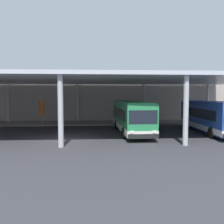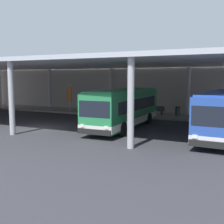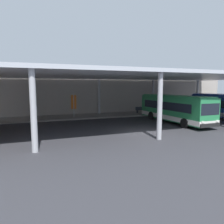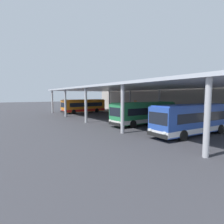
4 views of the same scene
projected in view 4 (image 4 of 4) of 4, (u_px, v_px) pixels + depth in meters
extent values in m
plane|color=#333338|center=(100.00, 121.00, 28.76)|extent=(200.00, 200.00, 0.00)
cube|color=gray|center=(153.00, 116.00, 35.18)|extent=(42.00, 4.50, 0.18)
cube|color=#ADA399|center=(164.00, 99.00, 36.66)|extent=(48.00, 1.60, 6.71)
cube|color=silver|center=(128.00, 88.00, 31.28)|extent=(40.00, 17.00, 0.30)
cylinder|color=#B2B2B7|center=(52.00, 102.00, 42.55)|extent=(0.40, 0.40, 5.25)
cylinder|color=#B2B2B7|center=(109.00, 101.00, 51.30)|extent=(0.40, 0.40, 5.25)
cylinder|color=#B2B2B7|center=(65.00, 103.00, 34.85)|extent=(0.40, 0.40, 5.25)
cylinder|color=#B2B2B7|center=(130.00, 102.00, 43.60)|extent=(0.40, 0.40, 5.25)
cylinder|color=#B2B2B7|center=(86.00, 105.00, 27.15)|extent=(0.40, 0.40, 5.25)
cylinder|color=#B2B2B7|center=(159.00, 103.00, 35.90)|extent=(0.40, 0.40, 5.25)
cylinder|color=#B2B2B7|center=(123.00, 109.00, 19.45)|extent=(0.40, 0.40, 5.25)
cylinder|color=#B2B2B7|center=(205.00, 105.00, 28.21)|extent=(0.40, 0.40, 5.25)
cylinder|color=#B2B2B7|center=(207.00, 118.00, 11.76)|extent=(0.40, 0.40, 5.25)
cube|color=orange|center=(84.00, 106.00, 42.87)|extent=(3.21, 10.55, 2.70)
cube|color=red|center=(84.00, 110.00, 42.96)|extent=(3.23, 10.57, 0.50)
cube|color=black|center=(84.00, 104.00, 42.93)|extent=(3.12, 8.68, 0.90)
cube|color=black|center=(63.00, 105.00, 39.74)|extent=(2.30, 0.28, 1.10)
cube|color=black|center=(63.00, 112.00, 39.82)|extent=(2.46, 0.33, 0.36)
cube|color=orange|center=(84.00, 100.00, 42.74)|extent=(2.98, 10.12, 0.12)
cube|color=yellow|center=(63.00, 101.00, 39.68)|extent=(1.75, 0.24, 0.28)
cube|color=white|center=(61.00, 110.00, 40.51)|extent=(0.28, 0.10, 0.20)
cube|color=white|center=(64.00, 110.00, 39.08)|extent=(0.28, 0.10, 0.20)
cylinder|color=black|center=(69.00, 111.00, 42.01)|extent=(0.35, 1.02, 1.00)
cylinder|color=black|center=(74.00, 112.00, 40.07)|extent=(0.35, 1.02, 1.00)
cylinder|color=black|center=(92.00, 110.00, 45.68)|extent=(0.35, 1.02, 1.00)
cylinder|color=black|center=(97.00, 110.00, 43.73)|extent=(0.35, 1.02, 1.00)
cube|color=#28844C|center=(144.00, 112.00, 25.56)|extent=(2.79, 10.47, 2.70)
cube|color=white|center=(144.00, 119.00, 25.65)|extent=(2.81, 10.49, 0.50)
cube|color=black|center=(145.00, 110.00, 25.62)|extent=(2.77, 8.59, 0.90)
cube|color=black|center=(115.00, 112.00, 22.59)|extent=(2.30, 0.18, 1.10)
cube|color=black|center=(114.00, 124.00, 22.68)|extent=(2.45, 0.23, 0.36)
cube|color=#2A8B50|center=(144.00, 103.00, 25.43)|extent=(2.57, 10.04, 0.12)
cube|color=yellow|center=(115.00, 105.00, 22.54)|extent=(1.75, 0.17, 0.28)
cube|color=white|center=(110.00, 120.00, 23.39)|extent=(0.28, 0.09, 0.20)
cube|color=white|center=(119.00, 122.00, 21.92)|extent=(0.28, 0.09, 0.20)
cylinder|color=black|center=(121.00, 122.00, 24.83)|extent=(0.31, 1.01, 1.00)
cylinder|color=black|center=(133.00, 124.00, 22.83)|extent=(0.31, 1.01, 1.00)
cylinder|color=black|center=(152.00, 119.00, 28.30)|extent=(0.31, 1.01, 1.00)
cylinder|color=black|center=(164.00, 120.00, 26.30)|extent=(0.31, 1.01, 1.00)
cube|color=#284CA8|center=(194.00, 119.00, 18.82)|extent=(2.93, 10.49, 2.70)
cube|color=silver|center=(193.00, 128.00, 18.91)|extent=(2.95, 10.52, 0.50)
cube|color=black|center=(195.00, 116.00, 18.87)|extent=(2.89, 8.63, 0.90)
cube|color=black|center=(158.00, 118.00, 16.15)|extent=(2.30, 0.22, 1.10)
cube|color=black|center=(157.00, 135.00, 16.24)|extent=(2.45, 0.26, 0.36)
cube|color=#2A50B0|center=(194.00, 105.00, 18.69)|extent=(2.71, 10.07, 0.12)
cube|color=yellow|center=(159.00, 109.00, 16.09)|extent=(1.75, 0.19, 0.28)
cube|color=white|center=(150.00, 130.00, 16.98)|extent=(0.28, 0.09, 0.20)
cube|color=white|center=(165.00, 133.00, 15.44)|extent=(0.28, 0.09, 0.20)
cylinder|color=black|center=(163.00, 131.00, 18.32)|extent=(0.32, 1.01, 1.00)
cylinder|color=black|center=(183.00, 136.00, 16.23)|extent=(0.32, 1.01, 1.00)
cylinder|color=black|center=(199.00, 126.00, 21.44)|extent=(0.32, 1.01, 1.00)
cylinder|color=black|center=(220.00, 129.00, 19.35)|extent=(0.32, 1.01, 1.00)
cube|color=#383D47|center=(180.00, 116.00, 29.96)|extent=(1.80, 0.44, 0.08)
cube|color=#383D47|center=(181.00, 115.00, 30.05)|extent=(1.80, 0.06, 0.44)
cube|color=#2D2D33|center=(177.00, 117.00, 30.57)|extent=(0.10, 0.36, 0.45)
cube|color=#2D2D33|center=(184.00, 118.00, 29.40)|extent=(0.10, 0.36, 0.45)
cylinder|color=#33383D|center=(194.00, 118.00, 28.03)|extent=(0.48, 0.48, 0.90)
cylinder|color=black|center=(194.00, 115.00, 27.99)|extent=(0.52, 0.52, 0.08)
cylinder|color=#B2B2B7|center=(135.00, 107.00, 38.15)|extent=(0.12, 0.12, 3.20)
cube|color=orange|center=(135.00, 105.00, 38.10)|extent=(0.70, 0.04, 1.80)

